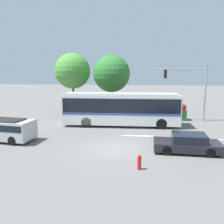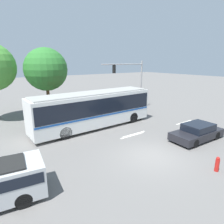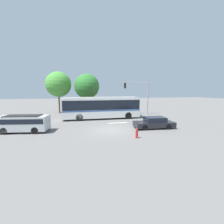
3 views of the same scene
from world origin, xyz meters
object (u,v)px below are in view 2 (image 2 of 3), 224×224
Objects in this scene: traffic_light_pole at (132,77)px; fire_hydrant at (217,164)px; city_bus at (94,108)px; street_tree_centre at (46,70)px; sedan_foreground at (197,132)px.

fire_hydrant is at bearing 67.85° from traffic_light_pole.
city_bus is 8.05m from traffic_light_pole.
street_tree_centre reaches higher than traffic_light_pole.
city_bus reaches higher than fire_hydrant.
fire_hydrant is at bearing -81.77° from city_bus.
sedan_foreground is 0.75× the size of traffic_light_pole.
traffic_light_pole reaches higher than fire_hydrant.
traffic_light_pole is 6.91× the size of fire_hydrant.
fire_hydrant is at bearing -78.58° from street_tree_centre.
street_tree_centre is (-8.89, 4.07, 0.99)m from traffic_light_pole.
sedan_foreground is 16.26m from street_tree_centre.
traffic_light_pole reaches higher than sedan_foreground.
street_tree_centre is 18.24m from fire_hydrant.
traffic_light_pole is 0.82× the size of street_tree_centre.
city_bus is at bearing 99.69° from fire_hydrant.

